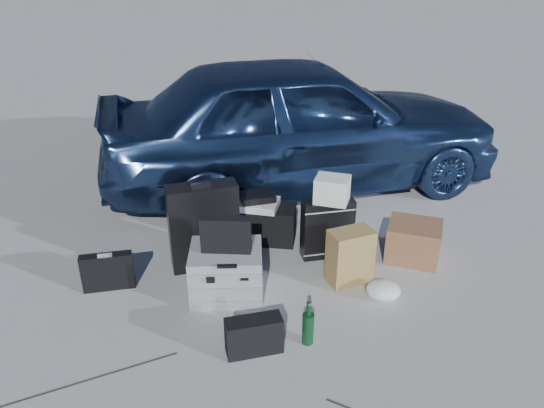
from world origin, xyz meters
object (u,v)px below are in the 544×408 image
at_px(cardboard_box, 413,241).
at_px(green_bottle, 308,324).
at_px(briefcase, 108,272).
at_px(suitcase_right, 327,228).
at_px(pelican_case, 226,272).
at_px(car, 300,122).
at_px(duffel_bag, 258,223).
at_px(suitcase_left, 204,226).

relative_size(cardboard_box, green_bottle, 1.35).
height_order(briefcase, suitcase_right, suitcase_right).
bearing_deg(pelican_case, suitcase_right, 32.46).
height_order(pelican_case, cardboard_box, pelican_case).
xyz_separation_m(car, duffel_bag, (-0.58, -1.19, -0.55)).
distance_m(duffel_bag, cardboard_box, 1.37).
xyz_separation_m(suitcase_left, suitcase_right, (1.04, 0.02, -0.10)).
bearing_deg(pelican_case, car, 70.60).
xyz_separation_m(car, cardboard_box, (0.70, -1.67, -0.55)).
height_order(pelican_case, suitcase_left, suitcase_left).
bearing_deg(cardboard_box, suitcase_left, 176.18).
xyz_separation_m(car, suitcase_right, (-0.02, -1.53, -0.46)).
bearing_deg(suitcase_left, pelican_case, -79.28).
relative_size(briefcase, green_bottle, 1.22).
bearing_deg(car, pelican_case, 148.24).
relative_size(pelican_case, cardboard_box, 1.24).
xyz_separation_m(car, green_bottle, (-0.39, -2.62, -0.56)).
distance_m(briefcase, suitcase_left, 0.83).
height_order(pelican_case, suitcase_right, suitcase_right).
xyz_separation_m(briefcase, suitcase_right, (1.80, 0.27, 0.11)).
bearing_deg(cardboard_box, green_bottle, -139.00).
distance_m(suitcase_left, cardboard_box, 1.78).
relative_size(pelican_case, suitcase_left, 0.74).
xyz_separation_m(suitcase_right, green_bottle, (-0.37, -1.09, -0.10)).
bearing_deg(briefcase, suitcase_right, 4.15).
distance_m(car, briefcase, 2.63).
bearing_deg(cardboard_box, duffel_bag, 159.55).
height_order(briefcase, suitcase_left, suitcase_left).
xyz_separation_m(pelican_case, suitcase_right, (0.88, 0.46, 0.07)).
bearing_deg(green_bottle, car, 81.49).
bearing_deg(suitcase_left, briefcase, -170.97).
xyz_separation_m(car, pelican_case, (-0.91, -1.99, -0.52)).
bearing_deg(suitcase_right, car, 84.26).
xyz_separation_m(pelican_case, green_bottle, (0.51, -0.63, -0.04)).
bearing_deg(duffel_bag, suitcase_left, -128.25).
relative_size(duffel_bag, cardboard_box, 1.54).
relative_size(briefcase, suitcase_right, 0.75).
bearing_deg(duffel_bag, car, 78.66).
bearing_deg(suitcase_right, cardboard_box, -15.80).
bearing_deg(briefcase, cardboard_box, -1.48).
xyz_separation_m(briefcase, cardboard_box, (2.52, 0.13, 0.01)).
distance_m(cardboard_box, green_bottle, 1.45).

